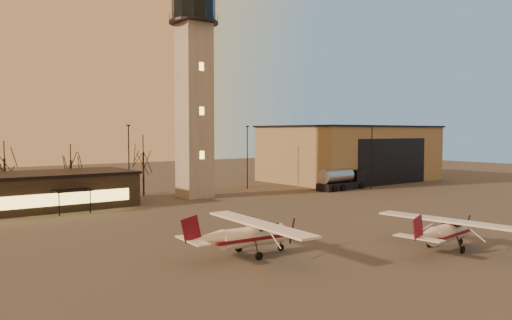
# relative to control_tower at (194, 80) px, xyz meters

# --- Properties ---
(ground) EXTENTS (220.00, 220.00, 0.00)m
(ground) POSITION_rel_control_tower_xyz_m (0.00, -30.00, -16.33)
(ground) COLOR #3B3936
(ground) RESTS_ON ground
(control_tower) EXTENTS (6.80, 6.80, 32.60)m
(control_tower) POSITION_rel_control_tower_xyz_m (0.00, 0.00, 0.00)
(control_tower) COLOR gray
(control_tower) RESTS_ON ground
(hangar) EXTENTS (30.60, 20.60, 10.30)m
(hangar) POSITION_rel_control_tower_xyz_m (36.00, 3.98, -11.17)
(hangar) COLOR #857857
(hangar) RESTS_ON ground
(terminal) EXTENTS (25.40, 12.20, 4.30)m
(terminal) POSITION_rel_control_tower_xyz_m (-21.99, 1.98, -14.17)
(terminal) COLOR black
(terminal) RESTS_ON ground
(light_poles) EXTENTS (58.50, 12.25, 10.14)m
(light_poles) POSITION_rel_control_tower_xyz_m (0.50, 1.00, -10.92)
(light_poles) COLOR black
(light_poles) RESTS_ON ground
(tree_row) EXTENTS (37.20, 9.20, 8.80)m
(tree_row) POSITION_rel_control_tower_xyz_m (-13.70, 9.16, -10.39)
(tree_row) COLOR black
(tree_row) RESTS_ON ground
(cessna_front) EXTENTS (9.47, 11.94, 3.28)m
(cessna_front) POSITION_rel_control_tower_xyz_m (0.14, -39.04, -15.20)
(cessna_front) COLOR silver
(cessna_front) RESTS_ON ground
(cessna_rear) EXTENTS (9.94, 12.56, 3.45)m
(cessna_rear) POSITION_rel_control_tower_xyz_m (-13.03, -31.37, -15.14)
(cessna_rear) COLOR white
(cessna_rear) RESTS_ON ground
(fuel_truck) EXTENTS (9.36, 3.56, 3.41)m
(fuel_truck) POSITION_rel_control_tower_xyz_m (23.19, -6.00, -14.98)
(fuel_truck) COLOR black
(fuel_truck) RESTS_ON ground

